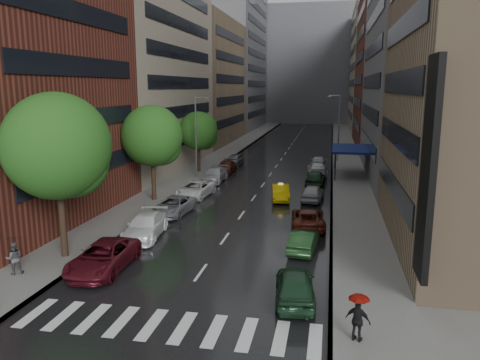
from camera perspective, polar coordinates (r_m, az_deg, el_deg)
name	(u,v)px	position (r m, az deg, el deg)	size (l,w,h in m)	color
ground	(178,305)	(23.05, -7.61, -14.85)	(220.00, 220.00, 0.00)	gray
road	(284,155)	(70.61, 5.39, 3.03)	(14.00, 140.00, 0.01)	black
sidewalk_left	(226,153)	(72.03, -1.76, 3.29)	(4.00, 140.00, 0.15)	gray
sidewalk_right	(345,156)	(70.30, 12.72, 2.82)	(4.00, 140.00, 0.15)	gray
crosswalk	(167,326)	(21.31, -8.86, -17.17)	(13.15, 2.80, 0.01)	silver
buildings_left	(202,51)	(81.53, -4.68, 15.41)	(8.00, 108.00, 38.00)	maroon
buildings_right	(389,54)	(76.84, 17.71, 14.46)	(8.05, 109.10, 36.00)	#937A5B
building_far	(309,65)	(137.84, 8.43, 13.64)	(40.00, 14.00, 32.00)	slate
tree_near	(57,147)	(28.83, -21.43, 3.82)	(6.19, 6.19, 9.86)	#382619
tree_mid	(152,136)	(41.87, -10.68, 5.30)	(5.39, 5.39, 8.59)	#382619
tree_far	(198,131)	(55.68, -5.11, 5.97)	(4.57, 4.57, 7.29)	#382619
taxi	(281,192)	(42.54, 4.98, -1.51)	(1.51, 4.32, 1.42)	yellow
parked_cars_left	(189,194)	(41.74, -6.28, -1.73)	(2.96, 41.26, 1.58)	#55111B
parked_cars_right	(313,193)	(42.66, 8.87, -1.52)	(2.75, 43.71, 1.60)	#1C3E25
ped_black_umbrella	(13,252)	(28.21, -25.89, -7.93)	(1.10, 1.06, 2.09)	#4F4D53
ped_red_umbrella	(358,313)	(19.77, 14.22, -15.49)	(1.11, 0.82, 2.01)	black
street_lamp_left	(197,135)	(51.90, -5.31, 5.48)	(1.74, 0.22, 9.00)	gray
street_lamp_right	(338,126)	(64.77, 11.88, 6.44)	(1.74, 0.22, 9.00)	gray
awning	(350,149)	(55.04, 13.23, 3.72)	(4.00, 8.00, 3.12)	navy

